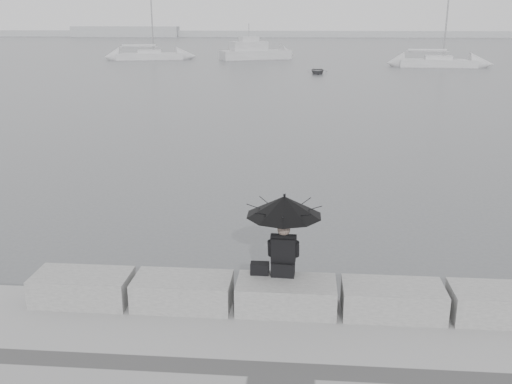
# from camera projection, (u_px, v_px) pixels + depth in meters

# --- Properties ---
(ground) EXTENTS (360.00, 360.00, 0.00)m
(ground) POSITION_uv_depth(u_px,v_px,m) (286.00, 323.00, 9.89)
(ground) COLOR #4B4D50
(ground) RESTS_ON ground
(stone_block_far_left) EXTENTS (1.60, 0.80, 0.50)m
(stone_block_far_left) POSITION_uv_depth(u_px,v_px,m) (83.00, 288.00, 9.51)
(stone_block_far_left) COLOR slate
(stone_block_far_left) RESTS_ON promenade
(stone_block_left) EXTENTS (1.60, 0.80, 0.50)m
(stone_block_left) POSITION_uv_depth(u_px,v_px,m) (183.00, 292.00, 9.38)
(stone_block_left) COLOR slate
(stone_block_left) RESTS_ON promenade
(stone_block_centre) EXTENTS (1.60, 0.80, 0.50)m
(stone_block_centre) POSITION_uv_depth(u_px,v_px,m) (286.00, 296.00, 9.24)
(stone_block_centre) COLOR slate
(stone_block_centre) RESTS_ON promenade
(stone_block_right) EXTENTS (1.60, 0.80, 0.50)m
(stone_block_right) POSITION_uv_depth(u_px,v_px,m) (392.00, 300.00, 9.10)
(stone_block_right) COLOR slate
(stone_block_right) RESTS_ON promenade
(stone_block_far_right) EXTENTS (1.60, 0.80, 0.50)m
(stone_block_far_right) POSITION_uv_depth(u_px,v_px,m) (502.00, 304.00, 8.96)
(stone_block_far_right) COLOR slate
(stone_block_far_right) RESTS_ON promenade
(seated_person) EXTENTS (1.24, 1.24, 1.39)m
(seated_person) POSITION_uv_depth(u_px,v_px,m) (284.00, 216.00, 9.15)
(seated_person) COLOR black
(seated_person) RESTS_ON stone_block_centre
(bag) EXTENTS (0.31, 0.18, 0.20)m
(bag) POSITION_uv_depth(u_px,v_px,m) (260.00, 268.00, 9.43)
(bag) COLOR black
(bag) RESTS_ON stone_block_centre
(distant_landmass) EXTENTS (180.00, 8.00, 2.80)m
(distant_landmass) POSITION_uv_depth(u_px,v_px,m) (276.00, 34.00, 157.50)
(distant_landmass) COLOR #A4A7A9
(distant_landmass) RESTS_ON ground
(sailboat_left) EXTENTS (8.67, 4.61, 12.90)m
(sailboat_left) POSITION_uv_depth(u_px,v_px,m) (150.00, 55.00, 72.15)
(sailboat_left) COLOR silver
(sailboat_left) RESTS_ON ground
(sailboat_right) EXTENTS (8.18, 3.13, 12.90)m
(sailboat_right) POSITION_uv_depth(u_px,v_px,m) (438.00, 62.00, 61.33)
(sailboat_right) COLOR silver
(sailboat_right) RESTS_ON ground
(motor_cruiser) EXTENTS (9.23, 6.34, 4.50)m
(motor_cruiser) POSITION_uv_depth(u_px,v_px,m) (256.00, 52.00, 72.54)
(motor_cruiser) COLOR silver
(motor_cruiser) RESTS_ON ground
(dinghy) EXTENTS (2.82, 1.21, 0.47)m
(dinghy) POSITION_uv_depth(u_px,v_px,m) (317.00, 71.00, 54.10)
(dinghy) COLOR slate
(dinghy) RESTS_ON ground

